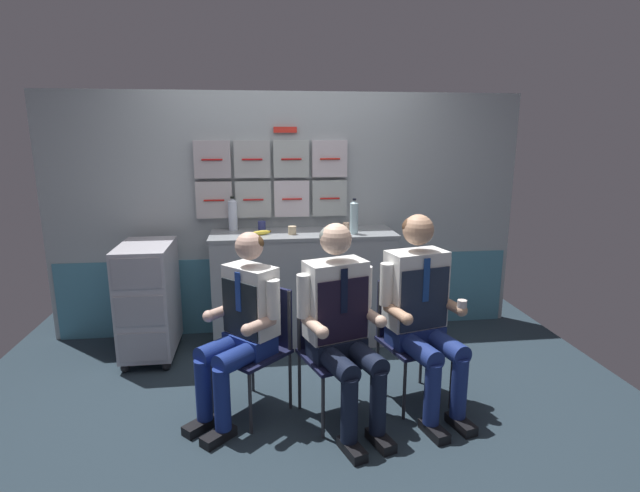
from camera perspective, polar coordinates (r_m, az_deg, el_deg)
name	(u,v)px	position (r m, az deg, el deg)	size (l,w,h in m)	color
ground	(304,407)	(3.51, -1.83, -18.24)	(4.80, 4.80, 0.04)	#23313A
galley_bulkhead	(288,217)	(4.43, -3.74, 3.36)	(4.20, 0.14, 2.15)	#A1ABAF
galley_counter	(303,287)	(4.30, -1.94, -4.76)	(1.56, 0.53, 0.98)	#92999E
service_trolley	(149,298)	(4.20, -19.30, -5.70)	(0.40, 0.65, 0.94)	black
folding_chair_left	(261,335)	(3.30, -6.90, -10.26)	(0.57, 0.57, 0.82)	#2D2D33
crew_member_left	(242,321)	(3.14, -9.12, -8.57)	(0.63, 0.62, 1.21)	black
folding_chair_right	(330,338)	(3.23, 1.13, -10.66)	(0.50, 0.50, 0.82)	#2D2D33
crew_member_right	(341,318)	(3.03, 2.48, -8.32)	(0.54, 0.69, 1.27)	black
folding_chair_by_counter	(408,327)	(3.46, 10.14, -9.21)	(0.49, 0.49, 0.82)	#2D2D33
crew_member_by_counter	(422,305)	(3.26, 11.74, -6.69)	(0.55, 0.70, 1.29)	black
sparkling_bottle_green	(233,214)	(4.29, -10.10, 3.64)	(0.08, 0.08, 0.30)	silver
water_bottle_tall	(354,217)	(4.09, 3.99, 3.38)	(0.07, 0.07, 0.30)	silver
espresso_cup_small	(334,229)	(4.15, 1.67, 1.98)	(0.07, 0.07, 0.06)	white
paper_cup_tan	(293,230)	(4.08, -3.19, 1.87)	(0.07, 0.07, 0.07)	#C6AF89
coffee_cup_white	(262,226)	(4.25, -6.79, 2.36)	(0.07, 0.07, 0.08)	navy
paper_cup_blue	(346,227)	(4.22, 3.04, 2.27)	(0.06, 0.06, 0.07)	tan
snack_banana	(261,233)	(4.07, -6.87, 1.54)	(0.17, 0.10, 0.04)	yellow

